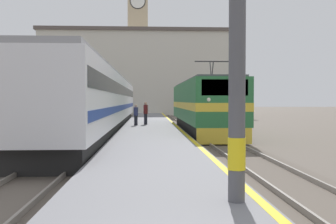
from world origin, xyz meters
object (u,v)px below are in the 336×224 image
at_px(second_waiting_passenger, 146,113).
at_px(clock_tower, 138,38).
at_px(passenger_train, 104,102).
at_px(person_on_platform, 136,114).
at_px(locomotive_train, 202,106).

bearing_deg(second_waiting_passenger, clock_tower, 92.13).
distance_m(passenger_train, clock_tower, 46.80).
bearing_deg(passenger_train, person_on_platform, 21.61).
bearing_deg(passenger_train, second_waiting_passenger, 31.93).
bearing_deg(locomotive_train, clock_tower, 96.79).
relative_size(locomotive_train, person_on_platform, 10.33).
bearing_deg(clock_tower, second_waiting_passenger, -87.87).
bearing_deg(locomotive_train, second_waiting_passenger, 139.22).
height_order(locomotive_train, clock_tower, clock_tower).
bearing_deg(clock_tower, passenger_train, -91.77).
relative_size(passenger_train, second_waiting_passenger, 20.16).
height_order(person_on_platform, clock_tower, clock_tower).
xyz_separation_m(person_on_platform, clock_tower, (-0.88, 44.39, 12.68)).
bearing_deg(passenger_train, locomotive_train, -12.45).
relative_size(passenger_train, clock_tower, 1.36).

